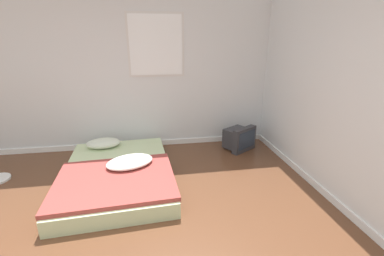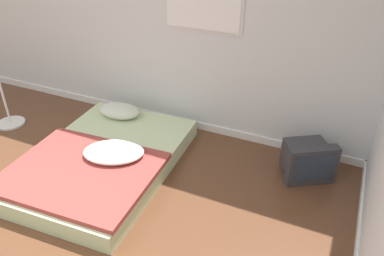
% 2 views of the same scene
% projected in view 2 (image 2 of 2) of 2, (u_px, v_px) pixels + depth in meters
% --- Properties ---
extents(wall_back, '(7.26, 0.08, 2.60)m').
position_uv_depth(wall_back, '(162.00, 20.00, 4.21)').
color(wall_back, silver).
rests_on(wall_back, ground_plane).
extents(mattress_bed, '(1.49, 2.04, 0.33)m').
position_uv_depth(mattress_bed, '(103.00, 159.00, 3.91)').
color(mattress_bed, beige).
rests_on(mattress_bed, ground_plane).
extents(crt_tv, '(0.58, 0.56, 0.41)m').
position_uv_depth(crt_tv, '(307.00, 160.00, 3.78)').
color(crt_tv, '#333338').
rests_on(crt_tv, ground_plane).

